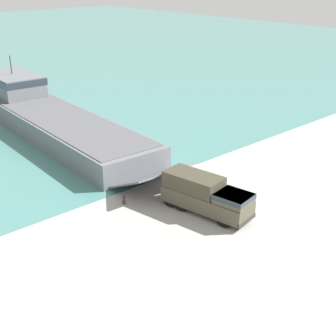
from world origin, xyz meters
TOP-DOWN VIEW (x-y plane):
  - ground_plane at (0.00, 0.00)m, footprint 240.00×240.00m
  - landing_craft at (-0.68, 24.47)m, footprint 9.59×39.78m
  - military_truck at (-1.53, -3.75)m, footprint 3.71×8.00m
  - soldier_on_ramp at (1.83, -1.97)m, footprint 0.45×0.50m
  - mooring_bollard at (-5.65, 1.84)m, footprint 0.30×0.30m

SIDE VIEW (x-z plane):
  - ground_plane at x=0.00m, z-range 0.00..0.00m
  - mooring_bollard at x=-5.65m, z-range 0.03..0.80m
  - soldier_on_ramp at x=1.83m, z-range 0.14..1.87m
  - military_truck at x=-1.53m, z-range 0.06..3.11m
  - landing_craft at x=-0.68m, z-range -1.95..5.72m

